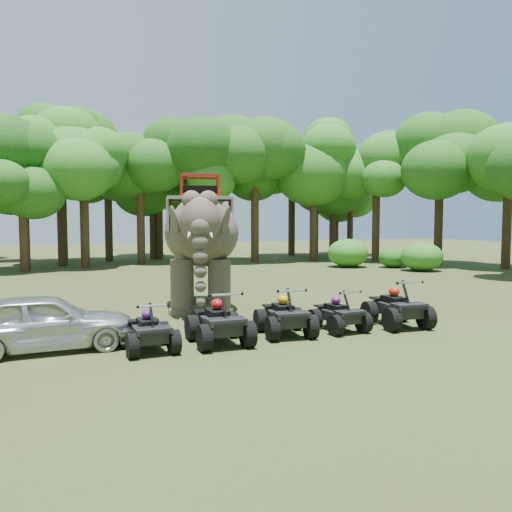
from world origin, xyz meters
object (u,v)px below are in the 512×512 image
Objects in this scene: parked_car at (45,322)px; atv_1 at (219,317)px; atv_2 at (285,311)px; atv_3 at (339,310)px; elephant at (200,241)px; atv_0 at (148,326)px; atv_4 at (397,302)px.

parked_car reaches higher than atv_1.
atv_2 is at bearing 8.42° from atv_1.
atv_1 is at bearing -165.40° from atv_2.
elephant is at bearing 112.98° from atv_3.
elephant is 5.98m from atv_0.
elephant is 3.56× the size of atv_3.
atv_2 is at bearing 173.02° from atv_3.
atv_4 is (1.84, -0.15, 0.11)m from atv_3.
parked_car reaches higher than atv_2.
parked_car is at bearing -179.52° from atv_2.
elephant reaches higher than atv_3.
atv_4 reaches higher than atv_1.
atv_0 is 0.87× the size of atv_1.
atv_0 is 1.71m from atv_1.
parked_car is 2.28× the size of atv_2.
elephant reaches higher than atv_0.
atv_4 is (9.22, -0.93, 0.01)m from parked_car.
atv_0 is 7.02m from atv_4.
atv_2 is (3.60, 0.24, 0.06)m from atv_0.
atv_1 is 5.31m from atv_4.
atv_3 is at bearing -178.99° from atv_4.
atv_2 is at bearing -178.36° from atv_4.
parked_car is 9.27m from atv_4.
atv_1 is 0.98× the size of atv_4.
atv_1 is 3.48m from atv_3.
elephant is 6.82m from atv_4.
elephant is at bearing -50.73° from parked_car.
atv_1 is at bearing -84.96° from elephant.
atv_1 is (-1.01, -5.03, -1.66)m from elephant.
atv_3 is 1.85m from atv_4.
atv_0 is at bearing -168.80° from atv_2.
atv_4 is at bearing 3.44° from atv_2.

